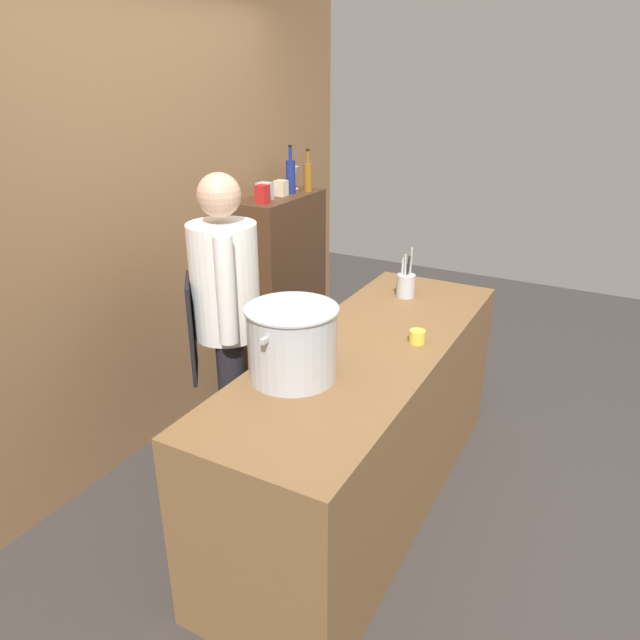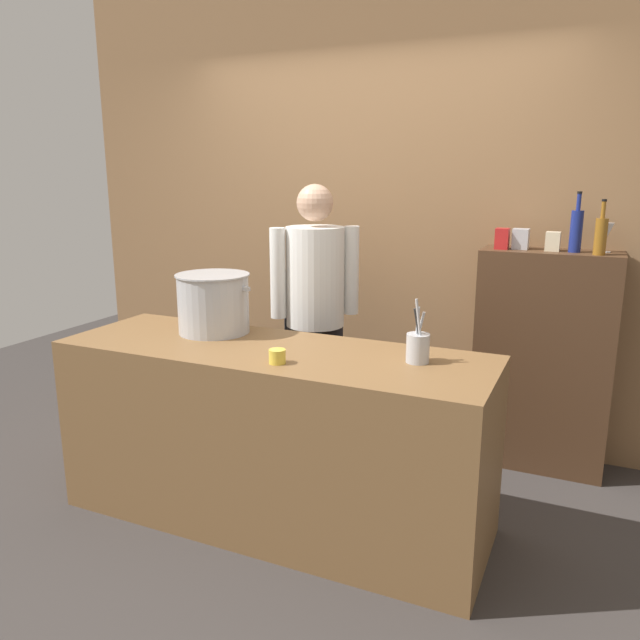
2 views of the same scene
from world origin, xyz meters
TOP-DOWN VIEW (x-y plane):
  - ground_plane at (0.00, 0.00)m, footprint 8.00×8.00m
  - brick_back_panel at (0.00, 1.40)m, footprint 4.40×0.10m
  - prep_counter at (0.00, 0.00)m, footprint 2.13×0.70m
  - bar_cabinet at (1.15, 1.19)m, footprint 0.76×0.32m
  - chef at (-0.11, 0.73)m, footprint 0.45×0.42m
  - stockpot_large at (-0.43, 0.15)m, footprint 0.44×0.39m
  - utensil_crock at (0.70, 0.08)m, footprint 0.10×0.10m
  - butter_jar at (0.14, -0.20)m, footprint 0.08×0.08m
  - wine_bottle_cobalt at (1.26, 1.17)m, footprint 0.07×0.07m
  - wine_bottle_amber at (1.39, 1.10)m, footprint 0.06×0.06m
  - wine_glass_short at (1.41, 1.23)m, footprint 0.07×0.07m
  - spice_tin_silver at (0.97, 1.20)m, footprint 0.09×0.09m
  - spice_tin_red at (0.87, 1.15)m, footprint 0.07×0.07m
  - spice_tin_cream at (1.15, 1.18)m, footprint 0.08×0.08m

SIDE VIEW (x-z plane):
  - ground_plane at x=0.00m, z-range 0.00..0.00m
  - prep_counter at x=0.00m, z-range 0.00..0.90m
  - bar_cabinet at x=1.15m, z-range 0.00..1.30m
  - butter_jar at x=0.14m, z-range 0.90..0.96m
  - chef at x=-0.11m, z-range 0.13..1.79m
  - utensil_crock at x=0.70m, z-range 0.82..1.12m
  - stockpot_large at x=-0.43m, z-range 0.90..1.21m
  - spice_tin_cream at x=1.15m, z-range 1.30..1.40m
  - spice_tin_silver at x=0.97m, z-range 1.30..1.41m
  - spice_tin_red at x=0.87m, z-range 1.30..1.41m
  - wine_bottle_amber at x=1.39m, z-range 1.25..1.55m
  - wine_glass_short at x=1.41m, z-range 1.33..1.49m
  - wine_bottle_cobalt at x=1.26m, z-range 1.25..1.58m
  - brick_back_panel at x=0.00m, z-range 0.00..3.00m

